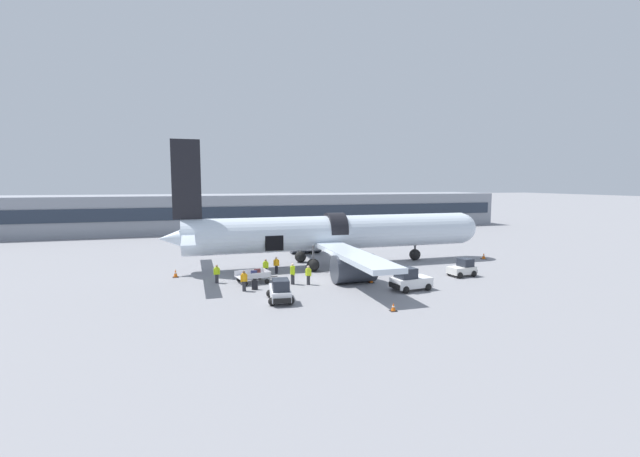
% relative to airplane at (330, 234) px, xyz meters
% --- Properties ---
extents(ground_plane, '(500.00, 500.00, 0.00)m').
position_rel_airplane_xyz_m(ground_plane, '(-2.36, -5.67, -3.13)').
color(ground_plane, gray).
extents(terminal_strip, '(91.57, 12.52, 6.17)m').
position_rel_airplane_xyz_m(terminal_strip, '(-2.36, 36.25, -0.04)').
color(terminal_strip, gray).
rests_on(terminal_strip, ground_plane).
extents(airplane, '(33.00, 29.95, 12.14)m').
position_rel_airplane_xyz_m(airplane, '(0.00, 0.00, 0.00)').
color(airplane, silver).
rests_on(airplane, ground_plane).
extents(baggage_tug_lead, '(2.57, 2.05, 1.56)m').
position_rel_airplane_xyz_m(baggage_tug_lead, '(9.75, -8.23, -2.48)').
color(baggage_tug_lead, silver).
rests_on(baggage_tug_lead, ground_plane).
extents(baggage_tug_mid, '(2.04, 3.40, 1.66)m').
position_rel_airplane_xyz_m(baggage_tug_mid, '(-7.49, -11.52, -2.42)').
color(baggage_tug_mid, silver).
rests_on(baggage_tug_mid, ground_plane).
extents(baggage_tug_rear, '(3.30, 2.28, 1.78)m').
position_rel_airplane_xyz_m(baggage_tug_rear, '(2.79, -11.29, -2.37)').
color(baggage_tug_rear, white).
rests_on(baggage_tug_rear, ground_plane).
extents(baggage_cart_loading, '(3.64, 2.51, 1.07)m').
position_rel_airplane_xyz_m(baggage_cart_loading, '(-8.40, -5.26, -2.62)').
color(baggage_cart_loading, silver).
rests_on(baggage_cart_loading, ground_plane).
extents(ground_crew_loader_a, '(0.54, 0.41, 1.54)m').
position_rel_airplane_xyz_m(ground_crew_loader_a, '(-5.93, -2.33, -2.32)').
color(ground_crew_loader_a, black).
rests_on(ground_crew_loader_a, ground_plane).
extents(ground_crew_loader_b, '(0.54, 0.39, 1.54)m').
position_rel_airplane_xyz_m(ground_crew_loader_b, '(-11.39, -4.56, -2.32)').
color(ground_crew_loader_b, '#2D2D33').
rests_on(ground_crew_loader_b, ground_plane).
extents(ground_crew_driver, '(0.48, 0.61, 1.74)m').
position_rel_airplane_xyz_m(ground_crew_driver, '(-5.47, -6.83, -2.21)').
color(ground_crew_driver, '#2D2D33').
rests_on(ground_crew_driver, ground_plane).
extents(ground_crew_supervisor, '(0.51, 0.51, 1.58)m').
position_rel_airplane_xyz_m(ground_crew_supervisor, '(-4.28, -7.33, -2.30)').
color(ground_crew_supervisor, '#2D2D33').
rests_on(ground_crew_supervisor, ground_plane).
extents(ground_crew_helper, '(0.56, 0.43, 1.60)m').
position_rel_airplane_xyz_m(ground_crew_helper, '(-9.56, -7.91, -2.29)').
color(ground_crew_helper, '#2D2D33').
rests_on(ground_crew_helper, ground_plane).
extents(ground_crew_marshal, '(0.52, 0.47, 1.54)m').
position_rel_airplane_xyz_m(ground_crew_marshal, '(-7.05, -3.11, -2.32)').
color(ground_crew_marshal, black).
rests_on(ground_crew_marshal, ground_plane).
extents(suitcase_on_tarmac_upright, '(0.49, 0.28, 0.87)m').
position_rel_airplane_xyz_m(suitcase_on_tarmac_upright, '(-8.71, -7.69, -2.75)').
color(suitcase_on_tarmac_upright, black).
rests_on(suitcase_on_tarmac_upright, ground_plane).
extents(safety_cone_nose, '(0.57, 0.57, 0.66)m').
position_rel_airplane_xyz_m(safety_cone_nose, '(17.17, -1.58, -2.82)').
color(safety_cone_nose, black).
rests_on(safety_cone_nose, ground_plane).
extents(safety_cone_engine_left, '(0.44, 0.44, 0.56)m').
position_rel_airplane_xyz_m(safety_cone_engine_left, '(-0.92, -15.89, -2.87)').
color(safety_cone_engine_left, black).
rests_on(safety_cone_engine_left, ground_plane).
extents(safety_cone_wingtip, '(0.46, 0.46, 0.72)m').
position_rel_airplane_xyz_m(safety_cone_wingtip, '(0.92, -8.18, -2.79)').
color(safety_cone_wingtip, black).
rests_on(safety_cone_wingtip, ground_plane).
extents(safety_cone_tail, '(0.50, 0.50, 0.73)m').
position_rel_airplane_xyz_m(safety_cone_tail, '(-14.74, -1.28, -2.79)').
color(safety_cone_tail, black).
rests_on(safety_cone_tail, ground_plane).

